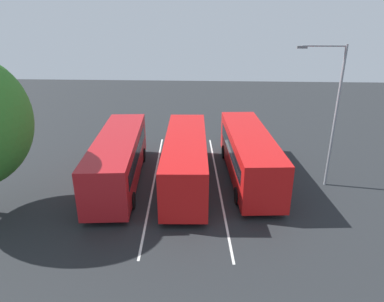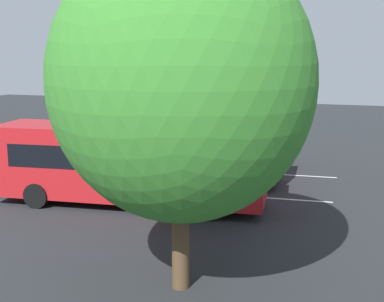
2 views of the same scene
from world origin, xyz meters
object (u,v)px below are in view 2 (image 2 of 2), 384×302
object	(u,v)px
pedestrian	(78,136)
depot_tree	(180,83)
bus_center_right	(128,162)
bus_far_left	(174,130)
street_lamp	(212,67)
bus_center_left	(165,143)

from	to	relation	value
pedestrian	depot_tree	distance (m)	19.24
pedestrian	depot_tree	size ratio (longest dim) A/B	0.19
bus_center_right	pedestrian	size ratio (longest dim) A/B	6.52
bus_far_left	bus_center_right	size ratio (longest dim) A/B	1.00
bus_center_right	street_lamp	world-z (taller)	street_lamp
depot_tree	bus_center_left	bearing A→B (deg)	-67.20
bus_center_left	bus_center_right	xyz separation A→B (m)	(-0.10, 4.26, 0.00)
bus_center_left	street_lamp	distance (m)	9.23
pedestrian	street_lamp	distance (m)	9.17
bus_center_left	depot_tree	world-z (taller)	depot_tree
bus_far_left	street_lamp	distance (m)	5.68
bus_center_right	depot_tree	bearing A→B (deg)	119.47
bus_far_left	pedestrian	size ratio (longest dim) A/B	6.51
bus_center_right	depot_tree	distance (m)	8.17
bus_center_left	bus_center_right	world-z (taller)	same
street_lamp	bus_center_left	bearing A→B (deg)	1.54
bus_far_left	bus_center_right	distance (m)	8.39
pedestrian	bus_far_left	bearing A→B (deg)	-43.75
bus_center_left	pedestrian	size ratio (longest dim) A/B	6.47
bus_center_left	pedestrian	bearing A→B (deg)	-33.96
bus_far_left	bus_center_left	world-z (taller)	same
bus_center_left	bus_center_right	distance (m)	4.27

